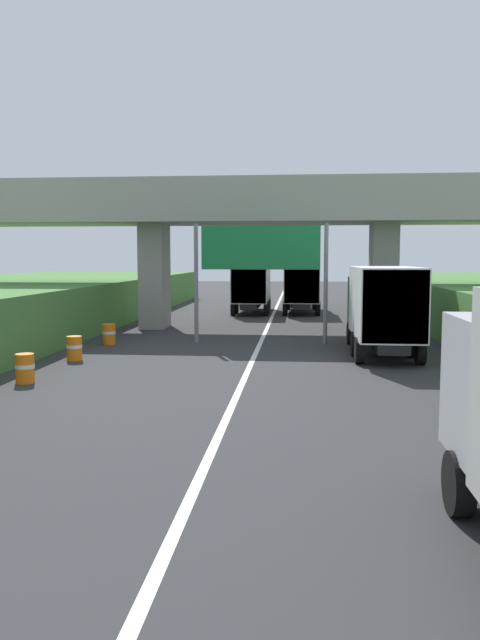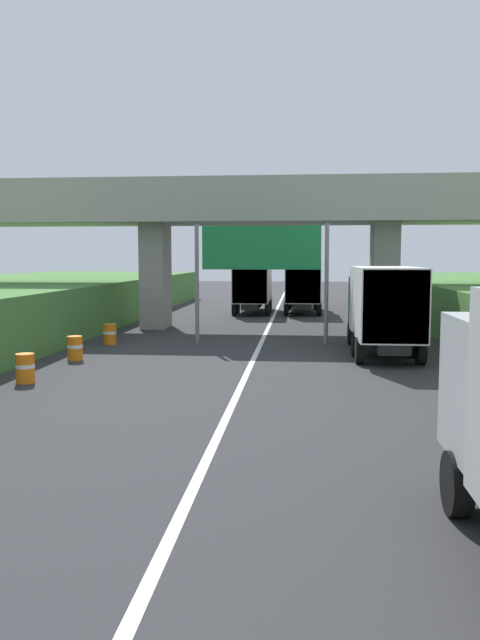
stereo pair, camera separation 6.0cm
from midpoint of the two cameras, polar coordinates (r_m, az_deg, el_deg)
The scene contains 10 objects.
lane_centre_stripe at distance 26.97m, azimuth 1.62°, elevation -2.42°, with size 0.20×94.74×0.01m, color white.
overpass_bridge at distance 33.59m, azimuth 2.42°, elevation 9.18°, with size 40.00×4.80×7.77m.
overhead_highway_sign at distance 27.78m, azimuth 1.79°, elevation 5.84°, with size 5.88×0.18×5.27m.
truck_green at distance 25.25m, azimuth 12.62°, elevation 1.29°, with size 2.44×7.30×3.44m.
truck_yellow at distance 43.25m, azimuth 1.08°, elevation 3.21°, with size 2.44×7.30×3.44m.
truck_black at distance 43.54m, azimuth 5.52°, elevation 3.20°, with size 2.44×7.30×3.44m.
car_white at distance 50.11m, azimuth 5.10°, elevation 2.29°, with size 1.86×4.10×1.72m.
construction_barrel_3 at distance 20.28m, azimuth -18.89°, elevation -4.13°, with size 0.57×0.57×0.90m.
construction_barrel_4 at distance 24.20m, azimuth -14.77°, elevation -2.46°, with size 0.57×0.57×0.90m.
construction_barrel_5 at distance 28.23m, azimuth -11.79°, elevation -1.25°, with size 0.57×0.57×0.90m.
Camera 1 is at (1.69, 0.73, 3.81)m, focal length 35.52 mm.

